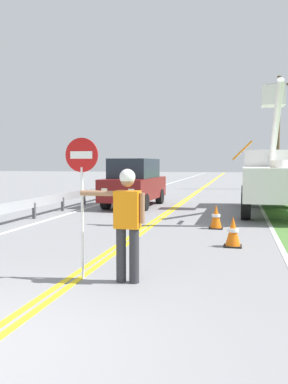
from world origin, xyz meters
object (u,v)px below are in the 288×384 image
at_px(flagger_worker, 127,218).
at_px(oncoming_suv_nearest, 135,182).
at_px(utility_bucket_truck, 273,176).
at_px(traffic_cone_mid, 216,217).
at_px(utility_pole_mid, 278,131).
at_px(stop_sign_paddle, 82,176).
at_px(traffic_cone_lead, 233,232).

distance_m(flagger_worker, oncoming_suv_nearest, 11.23).
xyz_separation_m(flagger_worker, utility_bucket_truck, (3.04, 10.24, 0.35)).
bearing_deg(utility_bucket_truck, traffic_cone_mid, -112.82).
distance_m(oncoming_suv_nearest, traffic_cone_mid, 6.54).
height_order(utility_bucket_truck, traffic_cone_mid, utility_bucket_truck).
xyz_separation_m(utility_pole_mid, traffic_cone_mid, (-3.35, -18.68, -3.90)).
bearing_deg(utility_pole_mid, stop_sign_paddle, -102.14).
bearing_deg(utility_bucket_truck, flagger_worker, -106.54).
bearing_deg(stop_sign_paddle, utility_bucket_truck, 69.55).
bearing_deg(flagger_worker, traffic_cone_lead, 62.97).
height_order(flagger_worker, traffic_cone_mid, flagger_worker).
xyz_separation_m(traffic_cone_lead, traffic_cone_mid, (-0.52, 2.46, 0.00)).
distance_m(traffic_cone_lead, traffic_cone_mid, 2.51).
xyz_separation_m(flagger_worker, stop_sign_paddle, (-0.77, 0.03, 0.66)).
distance_m(oncoming_suv_nearest, utility_pole_mid, 15.56).
distance_m(stop_sign_paddle, oncoming_suv_nearest, 11.06).
xyz_separation_m(utility_pole_mid, traffic_cone_lead, (-2.83, -21.14, -3.90)).
relative_size(stop_sign_paddle, utility_bucket_truck, 0.34).
relative_size(oncoming_suv_nearest, utility_pole_mid, 0.57).
distance_m(utility_bucket_truck, traffic_cone_lead, 7.27).
relative_size(stop_sign_paddle, traffic_cone_lead, 3.33).
xyz_separation_m(utility_bucket_truck, traffic_cone_lead, (-1.42, -7.05, -1.06)).
bearing_deg(traffic_cone_lead, utility_pole_mid, 82.37).
xyz_separation_m(oncoming_suv_nearest, traffic_cone_mid, (3.84, -5.25, -0.72)).
relative_size(flagger_worker, stop_sign_paddle, 0.78).
xyz_separation_m(stop_sign_paddle, oncoming_suv_nearest, (-1.97, 10.86, -0.65)).
distance_m(utility_bucket_truck, traffic_cone_mid, 5.10).
bearing_deg(traffic_cone_lead, utility_bucket_truck, 78.65).
xyz_separation_m(flagger_worker, traffic_cone_mid, (1.11, 5.64, -0.71)).
height_order(stop_sign_paddle, traffic_cone_lead, stop_sign_paddle).
bearing_deg(utility_bucket_truck, oncoming_suv_nearest, 173.54).
xyz_separation_m(flagger_worker, utility_pole_mid, (4.46, 24.32, 3.20)).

